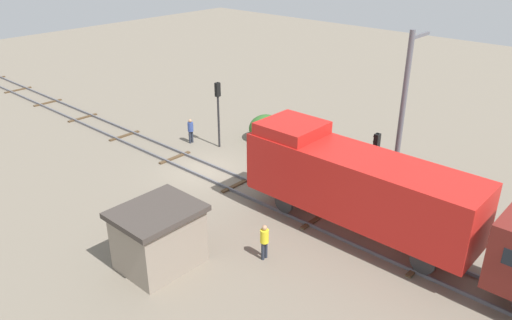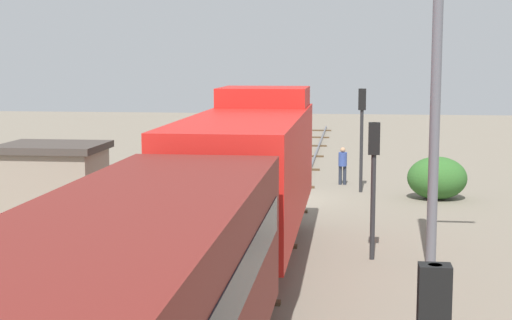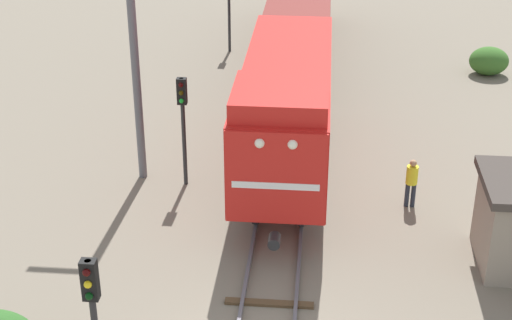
% 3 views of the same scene
% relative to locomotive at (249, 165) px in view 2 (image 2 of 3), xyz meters
% --- Properties ---
extents(ground_plane, '(99.46, 99.46, 0.00)m').
position_rel_locomotive_xyz_m(ground_plane, '(0.00, -10.22, -2.77)').
color(ground_plane, '#756B5B').
extents(railway_track, '(2.40, 66.31, 0.16)m').
position_rel_locomotive_xyz_m(railway_track, '(0.00, -10.22, -2.70)').
color(railway_track, '#595960').
rests_on(railway_track, ground).
extents(locomotive, '(2.90, 11.60, 4.60)m').
position_rel_locomotive_xyz_m(locomotive, '(0.00, 0.00, 0.00)').
color(locomotive, red).
rests_on(locomotive, railway_track).
extents(traffic_signal_near, '(0.32, 0.34, 4.41)m').
position_rel_locomotive_xyz_m(traffic_signal_near, '(-3.20, -12.22, 0.28)').
color(traffic_signal_near, '#262628').
rests_on(traffic_signal_near, ground).
extents(traffic_signal_mid, '(0.32, 0.34, 3.90)m').
position_rel_locomotive_xyz_m(traffic_signal_mid, '(-3.40, -0.87, -0.05)').
color(traffic_signal_mid, '#262628').
rests_on(traffic_signal_mid, ground).
extents(worker_near_track, '(0.38, 0.38, 1.70)m').
position_rel_locomotive_xyz_m(worker_near_track, '(-2.40, -14.14, -1.78)').
color(worker_near_track, '#262B38').
rests_on(worker_near_track, ground).
extents(worker_by_signal, '(0.38, 0.38, 1.70)m').
position_rel_locomotive_xyz_m(worker_by_signal, '(4.20, -1.74, -1.78)').
color(worker_by_signal, '#262B38').
rests_on(worker_by_signal, ground).
extents(catenary_mast, '(1.94, 0.28, 8.88)m').
position_rel_locomotive_xyz_m(catenary_mast, '(-5.06, -0.46, 1.92)').
color(catenary_mast, '#595960').
rests_on(catenary_mast, ground).
extents(relay_hut, '(3.50, 2.90, 2.74)m').
position_rel_locomotive_xyz_m(relay_hut, '(7.50, -4.80, -1.38)').
color(relay_hut, gray).
rests_on(relay_hut, ground).
extents(bush_mid, '(2.39, 1.96, 1.74)m').
position_rel_locomotive_xyz_m(bush_mid, '(-6.24, -10.86, -1.90)').
color(bush_mid, '#2E5F26').
rests_on(bush_mid, ground).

